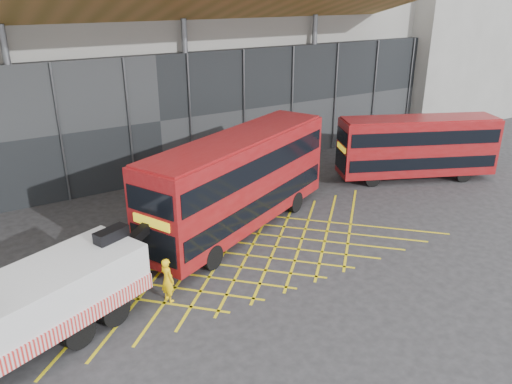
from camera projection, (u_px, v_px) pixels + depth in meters
ground_plane at (217, 264)px, 22.69m from camera, size 120.00×120.00×0.00m
road_markings at (247, 255)px, 23.46m from camera, size 19.96×7.16×0.01m
construction_building at (117, 30)px, 34.78m from camera, size 55.00×23.97×18.00m
east_building at (437, 8)px, 47.06m from camera, size 15.00×12.00×20.00m
bus_towed at (239, 179)px, 24.97m from camera, size 12.34×7.77×5.01m
bus_second at (417, 145)px, 32.16m from camera, size 10.15×6.21×4.11m
worker at (167, 280)px, 19.73m from camera, size 0.62×0.78×1.89m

